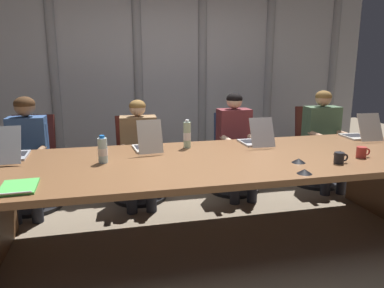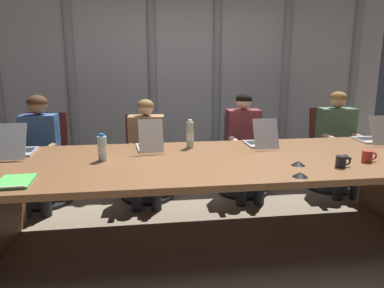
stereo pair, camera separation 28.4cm
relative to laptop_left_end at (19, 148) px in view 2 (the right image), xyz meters
name	(u,v)px [view 2 (the right image)]	position (x,y,z in m)	size (l,w,h in m)	color
ground_plane	(214,238)	(1.66, -0.36, -0.79)	(11.76, 11.76, 0.00)	#7F705B
conference_table	(215,174)	(1.66, -0.36, -0.19)	(4.03, 1.34, 0.73)	brown
curtain_backdrop	(184,68)	(1.66, 1.89, 0.65)	(5.88, 0.17, 2.87)	#B2B2B7
laptop_left_end	(19,148)	(0.00, 0.00, 0.00)	(0.23, 0.49, 0.30)	#A8ADB7
laptop_left_mid	(149,144)	(1.12, 0.03, 0.00)	(0.25, 0.43, 0.30)	beige
laptop_center	(260,141)	(2.18, 0.03, 0.00)	(0.23, 0.41, 0.28)	#BCBCC1
laptop_right_mid	(373,137)	(3.36, 0.04, 0.00)	(0.27, 0.45, 0.28)	beige
office_chair_left_end	(45,169)	(-0.02, 0.80, -0.43)	(0.60, 0.61, 0.97)	#511E19
office_chair_left_mid	(147,166)	(1.10, 0.80, -0.44)	(0.60, 0.60, 0.92)	#511E19
office_chair_center	(243,163)	(2.24, 0.80, -0.44)	(0.60, 0.61, 0.91)	navy
office_chair_right_mid	(330,158)	(3.35, 0.80, -0.43)	(0.60, 0.60, 0.96)	#511E19
person_left_end	(38,144)	(-0.02, 0.64, -0.11)	(0.38, 0.55, 1.18)	#335184
person_left_mid	(146,145)	(1.10, 0.64, -0.15)	(0.42, 0.56, 1.12)	olive
person_center	(245,140)	(2.20, 0.64, -0.12)	(0.38, 0.55, 1.17)	brown
person_right_mid	(339,136)	(3.34, 0.65, -0.11)	(0.44, 0.56, 1.18)	#4C6B4C
water_bottle_primary	(190,135)	(1.50, 0.07, 0.06)	(0.07, 0.07, 0.27)	#ADD1B2
water_bottle_secondary	(102,148)	(0.73, -0.29, 0.04)	(0.08, 0.08, 0.22)	silver
coffee_mug_near	(368,156)	(2.86, -0.63, -0.01)	(0.13, 0.08, 0.09)	#B2332D
coffee_mug_far	(341,161)	(2.57, -0.74, -0.01)	(0.12, 0.08, 0.09)	black
conference_mic_left_side	(300,174)	(2.15, -0.93, -0.04)	(0.11, 0.11, 0.04)	black
conference_mic_middle	(345,156)	(2.74, -0.50, -0.04)	(0.11, 0.11, 0.04)	black
conference_mic_right_side	(298,163)	(2.26, -0.65, -0.04)	(0.11, 0.11, 0.04)	black
spiral_notepad	(15,182)	(0.21, -0.78, -0.05)	(0.23, 0.32, 0.03)	#4CB74C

